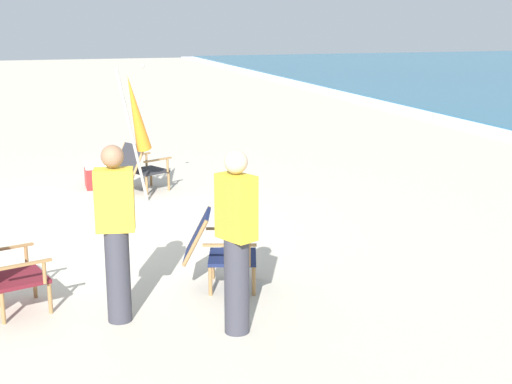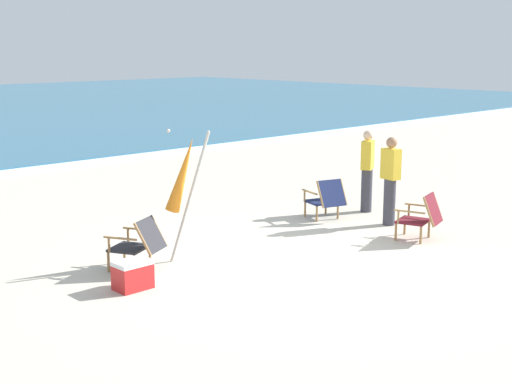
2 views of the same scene
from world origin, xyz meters
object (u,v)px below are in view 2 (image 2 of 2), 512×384
beach_chair_front_right (326,198)px  person_near_chairs (367,170)px  person_by_waterline (390,180)px  umbrella_furled_orange (183,176)px  beach_chair_back_left (139,242)px  beach_chair_back_right (422,216)px  cooler_box (133,275)px

beach_chair_front_right → person_near_chairs: (1.10, -0.10, 0.41)m
person_near_chairs → person_by_waterline: bearing=-120.3°
umbrella_furled_orange → beach_chair_back_left: bearing=169.9°
person_near_chairs → person_by_waterline: same height
beach_chair_back_right → beach_chair_back_left: size_ratio=0.89×
beach_chair_back_right → beach_chair_front_right: size_ratio=0.95×
cooler_box → beach_chair_back_right: bearing=-14.8°
beach_chair_back_left → person_by_waterline: bearing=-10.7°
beach_chair_back_right → person_near_chairs: size_ratio=0.51×
beach_chair_front_right → cooler_box: 4.95m
beach_chair_back_left → umbrella_furled_orange: bearing=-10.1°
beach_chair_back_right → umbrella_furled_orange: size_ratio=0.40×
cooler_box → beach_chair_back_left: bearing=49.3°
umbrella_furled_orange → person_by_waterline: size_ratio=1.26×
umbrella_furled_orange → cooler_box: 1.79m
beach_chair_front_right → umbrella_furled_orange: (-3.60, -0.26, 0.91)m
person_near_chairs → cooler_box: bearing=-173.6°
person_near_chairs → cooler_box: person_near_chairs is taller
beach_chair_back_left → cooler_box: (-0.55, -0.64, -0.22)m
beach_chair_front_right → umbrella_furled_orange: size_ratio=0.43×
beach_chair_front_right → beach_chair_back_left: 4.34m
beach_chair_back_right → cooler_box: 5.12m
beach_chair_back_right → beach_chair_back_left: beach_chair_back_right is taller
beach_chair_back_right → beach_chair_front_right: 2.08m
beach_chair_back_right → beach_chair_back_left: 4.81m
beach_chair_front_right → beach_chair_back_left: beach_chair_front_right is taller
person_by_waterline → beach_chair_front_right: bearing=117.4°
beach_chair_front_right → person_near_chairs: bearing=-5.2°
umbrella_furled_orange → cooler_box: umbrella_furled_orange is taller
beach_chair_back_right → beach_chair_back_left: (-4.40, 1.94, -0.01)m
person_near_chairs → umbrella_furled_orange: bearing=-178.0°
cooler_box → beach_chair_front_right: bearing=9.0°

